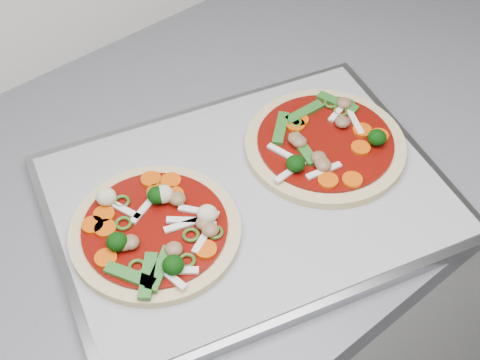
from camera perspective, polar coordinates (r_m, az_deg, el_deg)
countertop at (r=0.83m, az=-12.79°, el=-5.48°), size 3.60×0.60×0.04m
baking_tray at (r=0.82m, az=0.77°, el=-1.59°), size 0.55×0.47×0.02m
parchment at (r=0.81m, az=0.78°, el=-1.19°), size 0.53×0.44×0.00m
pizza_left at (r=0.77m, az=-7.22°, el=-4.18°), size 0.27×0.27×0.03m
pizza_right at (r=0.86m, az=7.27°, el=3.11°), size 0.21×0.21×0.04m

